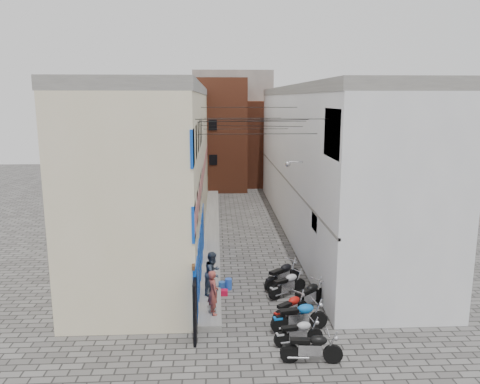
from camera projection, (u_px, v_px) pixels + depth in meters
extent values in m
plane|color=#4E4C49|center=(266.00, 331.00, 16.88)|extent=(90.00, 90.00, 0.00)
cube|color=slate|center=(212.00, 230.00, 29.48)|extent=(0.90, 26.00, 0.25)
cube|color=beige|center=(163.00, 165.00, 28.52)|extent=(5.00, 26.00, 8.50)
cube|color=#C77270|center=(203.00, 169.00, 28.69)|extent=(0.10, 26.00, 0.80)
cube|color=#0C42BA|center=(200.00, 254.00, 21.29)|extent=(0.12, 10.20, 2.40)
cube|color=#0C42BA|center=(198.00, 167.00, 20.50)|extent=(0.10, 10.20, 4.00)
cube|color=slate|center=(160.00, 90.00, 27.63)|extent=(5.10, 26.00, 0.50)
cube|color=black|center=(195.00, 309.00, 16.14)|extent=(0.10, 1.20, 2.20)
cube|color=silver|center=(325.00, 164.00, 29.02)|extent=(5.00, 26.00, 8.50)
cube|color=#0C42BA|center=(333.00, 133.00, 17.09)|extent=(0.10, 2.40, 1.80)
cube|color=white|center=(316.00, 221.00, 20.33)|extent=(0.08, 1.00, 0.70)
cylinder|color=#B2B2B7|center=(296.00, 162.00, 22.81)|extent=(0.80, 0.06, 0.06)
sphere|color=#B2B2B7|center=(288.00, 164.00, 22.81)|extent=(0.28, 0.28, 0.28)
cube|color=slate|center=(327.00, 90.00, 28.13)|extent=(5.10, 26.00, 0.50)
cube|color=slate|center=(285.00, 178.00, 29.06)|extent=(0.10, 26.00, 0.12)
cube|color=brown|center=(213.00, 134.00, 43.21)|extent=(6.00, 6.00, 10.00)
cube|color=brown|center=(265.00, 143.00, 45.61)|extent=(5.00, 6.00, 8.00)
cube|color=slate|center=(232.00, 125.00, 49.08)|extent=(8.00, 5.00, 11.00)
cube|color=black|center=(236.00, 180.00, 41.31)|extent=(2.00, 0.30, 2.40)
cylinder|color=black|center=(263.00, 119.00, 17.36)|extent=(5.20, 0.02, 0.02)
cylinder|color=black|center=(258.00, 134.00, 19.45)|extent=(5.20, 0.02, 0.02)
cylinder|color=black|center=(253.00, 121.00, 21.82)|extent=(5.20, 0.02, 0.02)
cylinder|color=black|center=(249.00, 107.00, 24.15)|extent=(5.20, 0.02, 0.02)
cylinder|color=black|center=(246.00, 129.00, 27.35)|extent=(5.20, 0.02, 0.02)
cylinder|color=black|center=(243.00, 118.00, 30.18)|extent=(5.20, 0.02, 0.02)
cylinder|color=black|center=(256.00, 121.00, 20.33)|extent=(5.65, 2.07, 0.02)
cylinder|color=black|center=(251.00, 126.00, 23.35)|extent=(5.80, 1.58, 0.02)
imported|color=#9C4239|center=(213.00, 292.00, 17.54)|extent=(0.57, 0.71, 1.71)
imported|color=#2F3947|center=(213.00, 273.00, 19.37)|extent=(1.04, 1.11, 1.81)
cylinder|color=#2255AA|center=(222.00, 287.00, 20.25)|extent=(0.38, 0.38, 0.46)
cylinder|color=blue|center=(228.00, 284.00, 20.54)|extent=(0.38, 0.38, 0.49)
cube|color=red|center=(223.00, 292.00, 19.96)|extent=(0.38, 0.29, 0.23)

